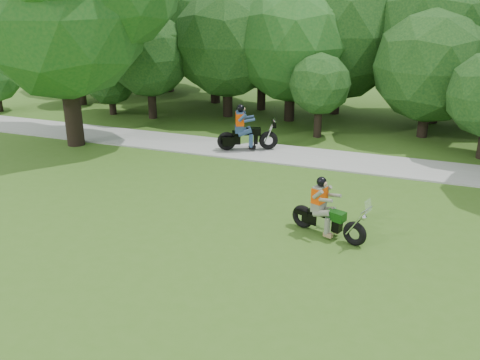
# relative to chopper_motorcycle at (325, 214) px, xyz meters

# --- Properties ---
(ground) EXTENTS (100.00, 100.00, 0.00)m
(ground) POSITION_rel_chopper_motorcycle_xyz_m (-0.42, -1.98, -0.58)
(ground) COLOR #3B631C
(ground) RESTS_ON ground
(walkway) EXTENTS (60.00, 2.20, 0.06)m
(walkway) POSITION_rel_chopper_motorcycle_xyz_m (-0.42, 6.02, -0.55)
(walkway) COLOR #979792
(walkway) RESTS_ON ground
(tree_line) EXTENTS (39.49, 12.12, 7.44)m
(tree_line) POSITION_rel_chopper_motorcycle_xyz_m (-0.26, 12.93, 3.06)
(tree_line) COLOR black
(tree_line) RESTS_ON ground
(chopper_motorcycle) EXTENTS (2.14, 1.12, 1.57)m
(chopper_motorcycle) POSITION_rel_chopper_motorcycle_xyz_m (0.00, 0.00, 0.00)
(chopper_motorcycle) COLOR black
(chopper_motorcycle) RESTS_ON ground
(touring_motorcycle) EXTENTS (2.22, 1.37, 1.78)m
(touring_motorcycle) POSITION_rel_chopper_motorcycle_xyz_m (-4.32, 5.97, 0.13)
(touring_motorcycle) COLOR black
(touring_motorcycle) RESTS_ON walkway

